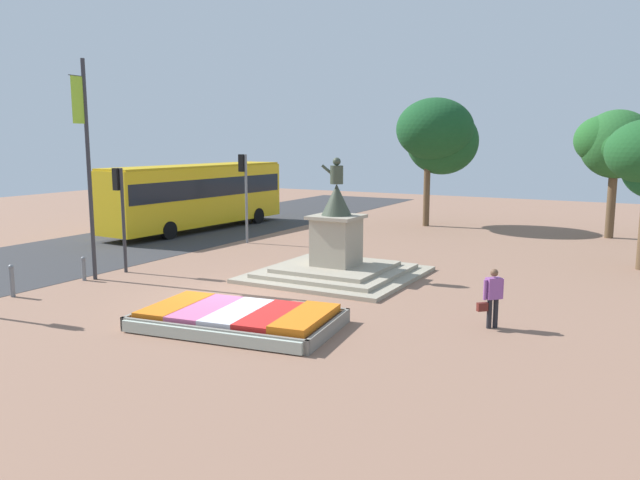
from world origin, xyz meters
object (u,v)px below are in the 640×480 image
city_bus (197,193)px  kerb_bollard_south (12,280)px  traffic_light_mid_block (120,200)px  kerb_bollard_mid_a (84,268)px  flower_planter (239,319)px  statue_monument (336,256)px  traffic_light_far_corner (244,182)px  pedestrian_with_handbag (492,295)px  banner_pole (88,165)px

city_bus → kerb_bollard_south: (4.40, -14.18, -1.47)m
traffic_light_mid_block → kerb_bollard_south: (-0.24, -4.34, -2.13)m
kerb_bollard_south → kerb_bollard_mid_a: (0.09, 2.66, -0.10)m
traffic_light_mid_block → kerb_bollard_mid_a: bearing=-95.2°
flower_planter → statue_monument: size_ratio=1.00×
statue_monument → city_bus: bearing=150.4°
traffic_light_far_corner → city_bus: bearing=154.2°
statue_monument → pedestrian_with_handbag: (6.35, -3.56, 0.12)m
statue_monument → traffic_light_far_corner: size_ratio=1.33×
banner_pole → kerb_bollard_mid_a: 3.55m
traffic_light_far_corner → banner_pole: banner_pole is taller
kerb_bollard_mid_a → kerb_bollard_south: bearing=-92.0°
flower_planter → kerb_bollard_south: 8.08m
pedestrian_with_handbag → kerb_bollard_mid_a: size_ratio=1.87×
traffic_light_mid_block → kerb_bollard_mid_a: 2.79m
flower_planter → traffic_light_far_corner: 13.77m
statue_monument → banner_pole: 9.07m
traffic_light_mid_block → kerb_bollard_south: 4.84m
kerb_bollard_mid_a → banner_pole: bearing=54.6°
city_bus → pedestrian_with_handbag: bearing=-29.5°
flower_planter → traffic_light_far_corner: (-7.71, 11.09, 2.66)m
flower_planter → traffic_light_far_corner: size_ratio=1.33×
traffic_light_far_corner → flower_planter: bearing=-55.2°
flower_planter → statue_monument: 6.68m
pedestrian_with_handbag → kerb_bollard_south: 14.36m
pedestrian_with_handbag → kerb_bollard_mid_a: bearing=-174.9°
pedestrian_with_handbag → statue_monument: bearing=150.7°
statue_monument → kerb_bollard_south: (-7.47, -7.44, -0.21)m
flower_planter → traffic_light_mid_block: 8.90m
statue_monument → flower_planter: bearing=-85.1°
pedestrian_with_handbag → city_bus: bearing=150.5°
statue_monument → kerb_bollard_south: size_ratio=5.38×
pedestrian_with_handbag → kerb_bollard_south: (-13.82, -3.88, -0.33)m
traffic_light_far_corner → kerb_bollard_mid_a: bearing=-91.5°
traffic_light_mid_block → flower_planter: bearing=-24.5°
flower_planter → statue_monument: statue_monument is taller
flower_planter → pedestrian_with_handbag: size_ratio=3.53×
banner_pole → city_bus: banner_pole is taller
statue_monument → banner_pole: (-7.18, -4.50, 3.23)m
traffic_light_mid_block → city_bus: 10.89m
traffic_light_far_corner → kerb_bollard_mid_a: traffic_light_far_corner is taller
flower_planter → kerb_bollard_south: bearing=-174.3°
flower_planter → city_bus: bearing=132.9°
pedestrian_with_handbag → kerb_bollard_south: size_ratio=1.53×
city_bus → traffic_light_far_corner: bearing=-25.8°
statue_monument → kerb_bollard_mid_a: 8.80m
city_bus → banner_pole: bearing=-67.4°
traffic_light_far_corner → statue_monument: bearing=-32.0°
banner_pole → pedestrian_with_handbag: bearing=4.0°
city_bus → kerb_bollard_mid_a: size_ratio=14.09×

